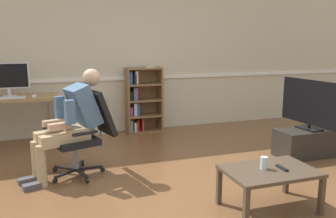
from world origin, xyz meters
name	(u,v)px	position (x,y,z in m)	size (l,w,h in m)	color
ground_plane	(180,189)	(0.00, 0.00, 0.00)	(18.00, 18.00, 0.00)	brown
back_wall	(126,53)	(0.00, 2.65, 1.35)	(12.00, 0.13, 2.70)	beige
computer_desk	(10,104)	(-1.81, 2.15, 0.65)	(1.33, 0.61, 0.76)	#9E7547
imac_monitor	(8,77)	(-1.82, 2.23, 1.04)	(0.58, 0.14, 0.49)	silver
keyboard	(12,98)	(-1.77, 2.01, 0.77)	(0.37, 0.12, 0.02)	white
computer_mouse	(34,96)	(-1.48, 2.03, 0.77)	(0.06, 0.10, 0.03)	white
bookshelf	(141,100)	(0.20, 2.44, 0.56)	(0.61, 0.29, 1.13)	brown
radiator	(79,117)	(-0.85, 2.54, 0.31)	(0.89, 0.08, 0.62)	white
office_chair	(87,129)	(-0.87, 0.82, 0.53)	(0.78, 0.66, 0.98)	black
person_seated	(71,121)	(-1.04, 0.76, 0.65)	(0.98, 0.58, 1.23)	tan
tv_stand	(308,142)	(2.04, 0.47, 0.19)	(0.88, 0.41, 0.37)	#2D2823
tv_screen	(311,104)	(2.04, 0.47, 0.72)	(0.23, 1.02, 0.67)	black
coffee_table	(270,174)	(0.62, -0.66, 0.34)	(0.83, 0.55, 0.39)	#4C3D2D
drinking_glass	(264,163)	(0.58, -0.63, 0.45)	(0.07, 0.07, 0.11)	silver
spare_remote	(282,168)	(0.73, -0.68, 0.40)	(0.04, 0.15, 0.02)	black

